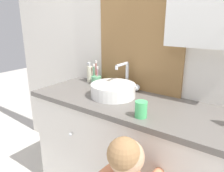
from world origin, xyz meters
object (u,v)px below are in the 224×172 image
sink_basin (114,90)px  toothbrush_holder (96,80)px  drinking_cup (141,109)px  soap_dispenser (90,74)px

sink_basin → toothbrush_holder: bearing=151.6°
drinking_cup → sink_basin: bearing=149.2°
toothbrush_holder → drinking_cup: size_ratio=2.10×
sink_basin → toothbrush_holder: 0.33m
toothbrush_holder → drinking_cup: bearing=-29.7°
drinking_cup → soap_dispenser: bearing=152.2°
sink_basin → soap_dispenser: (-0.38, 0.18, 0.02)m
sink_basin → toothbrush_holder: sink_basin is taller
toothbrush_holder → drinking_cup: toothbrush_holder is taller
sink_basin → soap_dispenser: sink_basin is taller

